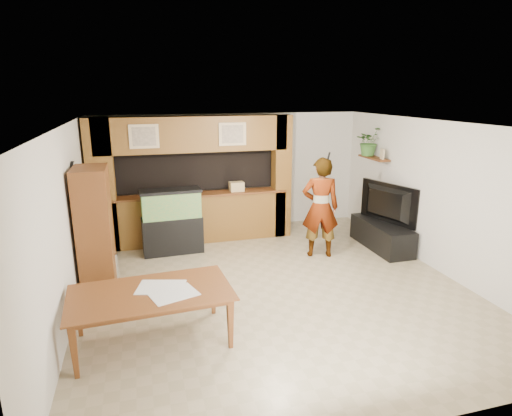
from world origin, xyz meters
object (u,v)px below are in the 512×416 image
object	(u,v)px
dining_table	(153,318)
person	(320,208)
aquarium	(172,222)
television	(384,204)
pantry_cabinet	(95,231)

from	to	relation	value
dining_table	person	bearing A→B (deg)	31.05
person	aquarium	bearing A→B (deg)	-2.46
aquarium	television	size ratio (longest dim) A/B	0.93
aquarium	person	bearing A→B (deg)	-20.91
television	pantry_cabinet	bearing A→B (deg)	77.46
television	person	world-z (taller)	person
aquarium	person	size ratio (longest dim) A/B	0.67
television	dining_table	size ratio (longest dim) A/B	0.70
aquarium	dining_table	distance (m)	3.18
dining_table	pantry_cabinet	bearing A→B (deg)	109.36
person	dining_table	xyz separation A→B (m)	(-3.20, -2.23, -0.61)
pantry_cabinet	person	xyz separation A→B (m)	(3.96, 0.45, -0.03)
pantry_cabinet	person	world-z (taller)	pantry_cabinet
television	dining_table	bearing A→B (deg)	98.47
aquarium	television	xyz separation A→B (m)	(4.09, -0.85, 0.30)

